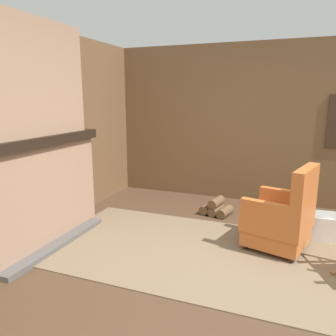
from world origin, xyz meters
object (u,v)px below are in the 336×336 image
decorative_plate_on_mantel (32,124)px  firewood_stack (216,208)px  storage_case (65,125)px  armchair (282,219)px  laundry_basket (328,227)px

decorative_plate_on_mantel → firewood_stack: bearing=41.9°
firewood_stack → storage_case: 2.44m
storage_case → decorative_plate_on_mantel: bearing=-92.1°
armchair → laundry_basket: 0.75m
storage_case → laundry_basket: bearing=12.4°
armchair → storage_case: size_ratio=3.95×
firewood_stack → laundry_basket: laundry_basket is taller
firewood_stack → decorative_plate_on_mantel: 2.76m
storage_case → firewood_stack: bearing=30.9°
laundry_basket → storage_case: bearing=-167.6°
armchair → decorative_plate_on_mantel: bearing=31.4°
armchair → firewood_stack: 1.28m
firewood_stack → laundry_basket: 1.52m
laundry_basket → storage_case: storage_case is taller
armchair → laundry_basket: bearing=-122.9°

